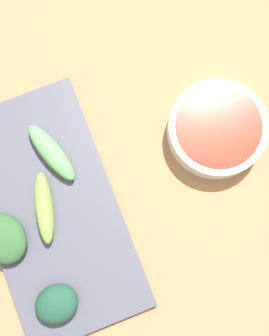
% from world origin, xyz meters
% --- Properties ---
extents(tabletop, '(2.10, 2.10, 0.02)m').
position_xyz_m(tabletop, '(0.00, 0.00, 0.01)').
color(tabletop, '#9F734A').
rests_on(tabletop, ground).
extents(sauce_bowl, '(0.14, 0.14, 0.04)m').
position_xyz_m(sauce_bowl, '(-0.12, -0.03, 0.04)').
color(sauce_bowl, silver).
rests_on(sauce_bowl, tabletop).
extents(serving_plate, '(0.18, 0.34, 0.01)m').
position_xyz_m(serving_plate, '(0.14, -0.01, 0.03)').
color(serving_plate, '#474956').
rests_on(serving_plate, tabletop).
extents(broccoli_leafy_0, '(0.06, 0.05, 0.03)m').
position_xyz_m(broccoli_leafy_0, '(0.17, 0.10, 0.05)').
color(broccoli_leafy_0, '#1C4833').
rests_on(broccoli_leafy_0, serving_plate).
extents(broccoli_stalk_1, '(0.06, 0.10, 0.02)m').
position_xyz_m(broccoli_stalk_1, '(0.11, -0.09, 0.04)').
color(broccoli_stalk_1, '#5CA559').
rests_on(broccoli_stalk_1, serving_plate).
extents(broccoli_stalk_2, '(0.05, 0.10, 0.03)m').
position_xyz_m(broccoli_stalk_2, '(0.14, -0.02, 0.05)').
color(broccoli_stalk_2, '#79B041').
rests_on(broccoli_stalk_2, serving_plate).
extents(broccoli_leafy_3, '(0.07, 0.08, 0.03)m').
position_xyz_m(broccoli_leafy_3, '(0.21, -0.00, 0.05)').
color(broccoli_leafy_3, '#2F5A2D').
rests_on(broccoli_leafy_3, serving_plate).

